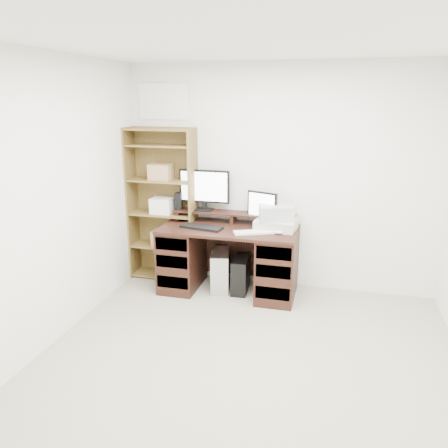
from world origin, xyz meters
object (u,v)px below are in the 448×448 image
at_px(printer, 276,224).
at_px(tower_black, 241,274).
at_px(desk, 229,258).
at_px(monitor_small, 262,208).
at_px(monitor_wide, 204,188).
at_px(bookshelf, 163,204).
at_px(tower_silver, 220,270).

relative_size(printer, tower_black, 1.07).
height_order(desk, monitor_small, monitor_small).
height_order(monitor_wide, monitor_small, monitor_wide).
relative_size(printer, bookshelf, 0.24).
xyz_separation_m(monitor_small, printer, (0.17, -0.07, -0.16)).
distance_m(printer, bookshelf, 1.38).
bearing_deg(printer, tower_black, -168.82).
bearing_deg(monitor_wide, monitor_small, -6.76).
distance_m(desk, tower_black, 0.24).
height_order(desk, tower_silver, desk).
xyz_separation_m(monitor_small, bookshelf, (-1.20, 0.07, -0.04)).
height_order(monitor_wide, tower_silver, monitor_wide).
relative_size(monitor_small, bookshelf, 0.22).
relative_size(monitor_small, tower_black, 0.96).
bearing_deg(printer, desk, -167.06).
xyz_separation_m(monitor_wide, tower_silver, (0.24, -0.19, -0.91)).
bearing_deg(bookshelf, tower_black, -10.46).
bearing_deg(bookshelf, desk, -13.93).
xyz_separation_m(desk, bookshelf, (-0.86, 0.21, 0.53)).
bearing_deg(tower_black, desk, -170.82).
distance_m(monitor_wide, tower_silver, 0.96).
bearing_deg(monitor_wide, printer, -10.26).
height_order(monitor_wide, tower_black, monitor_wide).
distance_m(monitor_wide, printer, 0.93).
height_order(tower_black, bookshelf, bookshelf).
bearing_deg(tower_silver, bookshelf, 154.59).
relative_size(monitor_wide, tower_silver, 1.33).
relative_size(monitor_wide, tower_black, 1.46).
distance_m(monitor_small, tower_silver, 0.87).
relative_size(tower_silver, tower_black, 1.10).
bearing_deg(tower_black, tower_silver, 174.78).
bearing_deg(tower_black, monitor_wide, 153.84).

